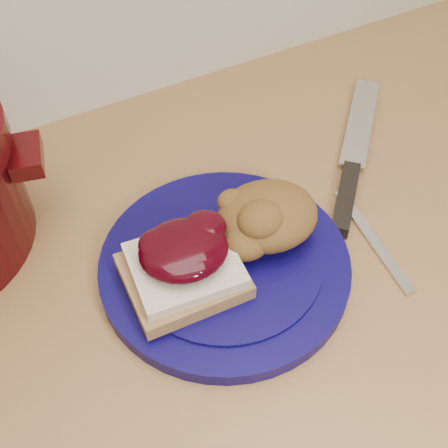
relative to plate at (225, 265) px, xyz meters
name	(u,v)px	position (x,y,z in m)	size (l,w,h in m)	color
base_cabinet	(213,415)	(0.00, 0.04, -0.48)	(4.00, 0.60, 0.86)	beige
plate	(225,265)	(0.00, 0.00, 0.00)	(0.27, 0.27, 0.02)	#090442
sandwich	(184,264)	(-0.05, 0.00, 0.04)	(0.12, 0.11, 0.06)	olive
stuffing_mound	(268,215)	(0.06, 0.01, 0.04)	(0.11, 0.09, 0.05)	brown
chef_knife	(350,175)	(0.20, 0.05, 0.00)	(0.23, 0.23, 0.02)	black
butter_knife	(372,238)	(0.17, -0.04, -0.01)	(0.16, 0.01, 0.00)	silver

